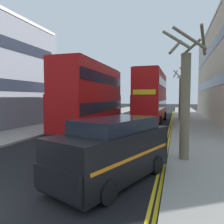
# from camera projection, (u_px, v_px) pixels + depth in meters

# --- Properties ---
(sidewalk_right) EXTENTS (4.00, 80.00, 0.14)m
(sidewalk_right) POSITION_uv_depth(u_px,v_px,m) (196.00, 130.00, 18.23)
(sidewalk_right) COLOR gray
(sidewalk_right) RESTS_ON ground
(sidewalk_left) EXTENTS (4.00, 80.00, 0.14)m
(sidewalk_left) POSITION_uv_depth(u_px,v_px,m) (61.00, 124.00, 21.98)
(sidewalk_left) COLOR gray
(sidewalk_left) RESTS_ON ground
(kerb_line_outer) EXTENTS (0.10, 56.00, 0.01)m
(kerb_line_outer) POSITION_uv_depth(u_px,v_px,m) (170.00, 133.00, 16.93)
(kerb_line_outer) COLOR yellow
(kerb_line_outer) RESTS_ON ground
(kerb_line_inner) EXTENTS (0.10, 56.00, 0.01)m
(kerb_line_inner) POSITION_uv_depth(u_px,v_px,m) (168.00, 133.00, 16.98)
(kerb_line_inner) COLOR yellow
(kerb_line_inner) RESTS_ON ground
(double_decker_bus_away) EXTENTS (2.87, 10.83, 5.64)m
(double_decker_bus_away) POSITION_uv_depth(u_px,v_px,m) (92.00, 95.00, 18.64)
(double_decker_bus_away) COLOR #B20F0F
(double_decker_bus_away) RESTS_ON ground
(double_decker_bus_oncoming) EXTENTS (2.91, 10.84, 5.64)m
(double_decker_bus_oncoming) POSITION_uv_depth(u_px,v_px,m) (152.00, 96.00, 23.90)
(double_decker_bus_oncoming) COLOR #B20F0F
(double_decker_bus_oncoming) RESTS_ON ground
(taxi_minivan) EXTENTS (3.43, 5.16, 2.12)m
(taxi_minivan) POSITION_uv_depth(u_px,v_px,m) (111.00, 150.00, 7.23)
(taxi_minivan) COLOR black
(taxi_minivan) RESTS_ON ground
(pedestrian_far) EXTENTS (0.34, 0.22, 1.62)m
(pedestrian_far) POSITION_uv_depth(u_px,v_px,m) (180.00, 112.00, 26.27)
(pedestrian_far) COLOR #2D2D38
(pedestrian_far) RESTS_ON sidewalk_right
(street_tree_near) EXTENTS (2.02, 2.00, 6.18)m
(street_tree_near) POSITION_uv_depth(u_px,v_px,m) (181.00, 95.00, 25.92)
(street_tree_near) COLOR #6B6047
(street_tree_near) RESTS_ON sidewalk_right
(street_tree_mid) EXTENTS (1.87, 1.75, 5.55)m
(street_tree_mid) POSITION_uv_depth(u_px,v_px,m) (185.00, 100.00, 9.22)
(street_tree_mid) COLOR #6B6047
(street_tree_mid) RESTS_ON sidewalk_right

